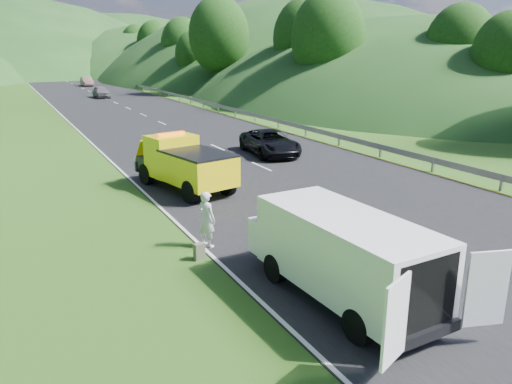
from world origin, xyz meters
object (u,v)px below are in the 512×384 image
child (278,238)px  worker (405,318)px  tow_truck (184,163)px  spare_tire (396,335)px  suitcase (199,252)px  passing_suv (270,155)px  woman (208,246)px  white_van (341,252)px

child → worker: worker is taller
tow_truck → spare_tire: size_ratio=8.34×
suitcase → passing_suv: (9.25, 12.47, -0.26)m
woman → suitcase: bearing=122.5°
woman → child: 2.38m
woman → tow_truck: bearing=-35.6°
white_van → woman: 5.19m
worker → white_van: bearing=104.1°
spare_tire → suitcase: bearing=112.4°
suitcase → tow_truck: bearing=73.7°
tow_truck → child: size_ratio=6.44×
white_van → woman: white_van is taller
tow_truck → white_van: size_ratio=0.93×
worker → child: bearing=77.1°
white_van → child: (0.66, 4.32, -1.27)m
suitcase → white_van: bearing=-59.6°
tow_truck → woman: bearing=-115.5°
white_van → child: bearing=78.8°
white_van → child: white_van is taller
white_van → child: size_ratio=6.94×
child → white_van: bearing=-73.1°
worker → suitcase: 6.23m
suitcase → spare_tire: 6.32m
tow_truck → passing_suv: (7.03, 4.86, -1.19)m
worker → passing_suv: bearing=56.5°
woman → worker: size_ratio=1.00×
spare_tire → passing_suv: size_ratio=0.14×
tow_truck → worker: size_ratio=3.29×
woman → passing_suv: (8.65, 11.63, 0.00)m
white_van → passing_suv: white_van is taller
worker → passing_suv: worker is taller
white_van → suitcase: size_ratio=12.44×
white_van → spare_tire: size_ratio=8.99×
tow_truck → spare_tire: 13.50m
child → suitcase: size_ratio=1.79×
white_van → suitcase: 4.63m
passing_suv → tow_truck: bearing=-138.7°
spare_tire → child: bearing=85.1°
white_van → spare_tire: (0.12, -1.95, -1.27)m
suitcase → passing_suv: size_ratio=0.10×
worker → spare_tire: 0.82m
woman → worker: same height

